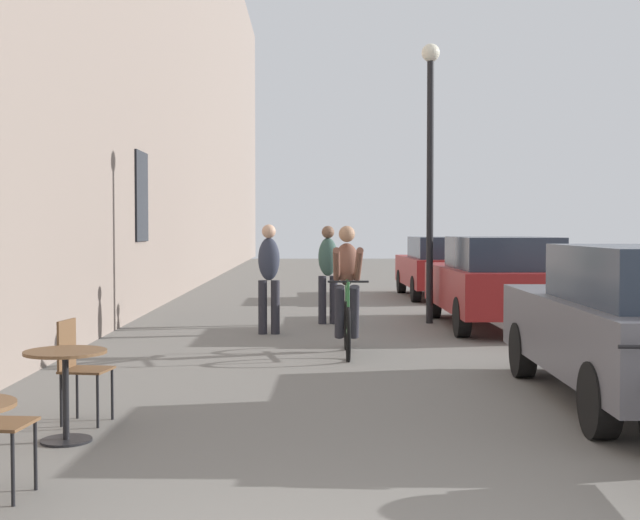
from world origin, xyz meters
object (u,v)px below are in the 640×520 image
Objects in this scene: pedestrian_near at (269,272)px; parked_car_third at (441,266)px; pedestrian_mid at (328,269)px; cyclist_on_bicycle at (347,293)px; street_lamp at (430,147)px; cafe_table_mid at (66,376)px; cafe_chair_mid_toward_street at (78,363)px; parked_car_second at (496,280)px.

parked_car_third is (3.83, 7.09, -0.22)m from pedestrian_near.
cyclist_on_bicycle is at bearing -87.16° from pedestrian_mid.
cyclist_on_bicycle is 9.58m from parked_car_third.
parked_car_third is (1.07, 5.58, -2.34)m from street_lamp.
cafe_table_mid is 0.41× the size of pedestrian_near.
pedestrian_near is 1.73m from pedestrian_mid.
cafe_table_mid is 0.66m from cafe_chair_mid_toward_street.
street_lamp is 2.61m from parked_car_second.
street_lamp is at bearing 2.39° from pedestrian_mid.
pedestrian_mid is at bearing 168.47° from parked_car_second.
parked_car_second is at bearing -11.53° from pedestrian_mid.
cyclist_on_bicycle is at bearing 58.47° from cafe_chair_mid_toward_street.
pedestrian_near reaches higher than parked_car_third.
street_lamp is (4.04, 8.33, 2.59)m from cafe_table_mid.
cafe_chair_mid_toward_street is 0.18× the size of street_lamp.
parked_car_second is (2.83, -0.58, -0.17)m from pedestrian_mid.
parked_car_third is at bearing 79.19° from street_lamp.
cafe_chair_mid_toward_street is 8.71m from parked_car_second.
pedestrian_mid is at bearing 55.98° from pedestrian_near.
cafe_table_mid is 0.17× the size of parked_car_third.
cyclist_on_bicycle is at bearing -61.54° from pedestrian_near.
cafe_table_mid is 0.41× the size of cyclist_on_bicycle.
cafe_table_mid is at bearing -117.15° from cyclist_on_bicycle.
street_lamp is at bearing 65.87° from cyclist_on_bicycle.
pedestrian_near is at bearing -151.38° from street_lamp.
parked_car_third reaches higher than cafe_chair_mid_toward_street.
cyclist_on_bicycle reaches higher than parked_car_second.
street_lamp is (2.76, 1.51, 2.13)m from pedestrian_near.
cyclist_on_bicycle is 0.41× the size of parked_car_second.
cafe_chair_mid_toward_street is 0.21× the size of parked_car_third.
street_lamp is at bearing 61.83° from cafe_chair_mid_toward_street.
cyclist_on_bicycle reaches higher than cafe_table_mid.
cafe_chair_mid_toward_street is 0.52× the size of pedestrian_mid.
cafe_chair_mid_toward_street is at bearing -106.95° from pedestrian_mid.
cafe_chair_mid_toward_street is 4.78m from cyclist_on_bicycle.
cafe_chair_mid_toward_street is 0.21× the size of parked_car_second.
cyclist_on_bicycle is 3.98m from parked_car_second.
cyclist_on_bicycle is 1.01× the size of pedestrian_near.
parked_car_second is at bearing 12.71° from pedestrian_near.
cafe_table_mid is at bearing -100.59° from pedestrian_near.
pedestrian_mid is 0.41× the size of parked_car_third.
parked_car_second is at bearing 48.19° from cyclist_on_bicycle.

